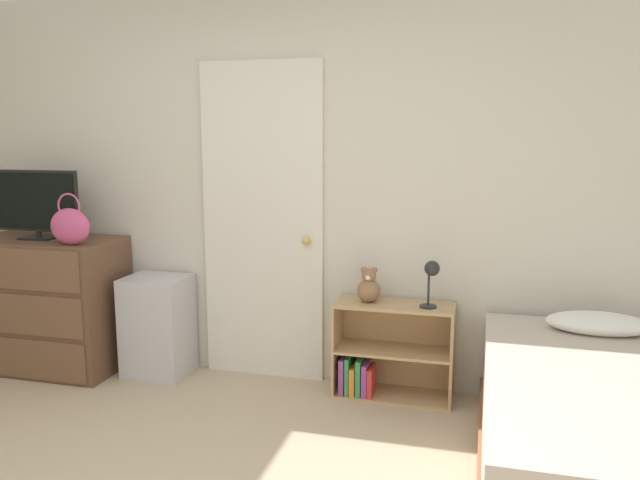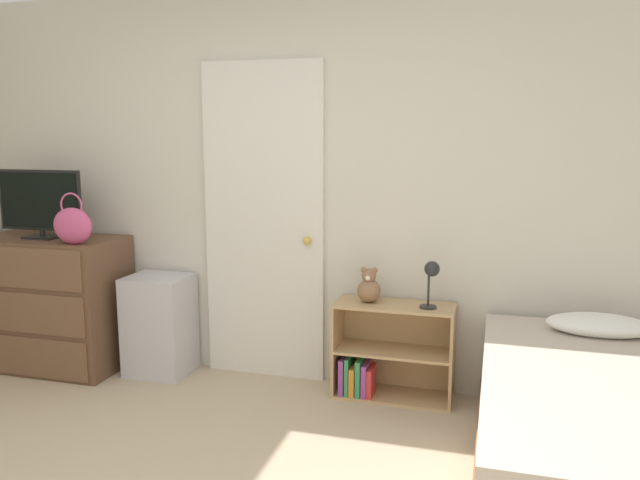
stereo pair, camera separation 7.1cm
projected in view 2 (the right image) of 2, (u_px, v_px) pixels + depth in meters
The scene contains 10 objects.
wall_back at pixel (290, 189), 4.09m from camera, with size 10.00×0.06×2.55m.
door_closed at pixel (264, 223), 4.12m from camera, with size 0.82×0.09×2.09m.
dresser at pixel (51, 302), 4.38m from camera, with size 1.02×0.54×0.92m.
tv at pixel (40, 203), 4.24m from camera, with size 0.65×0.16×0.47m.
handbag at pixel (73, 225), 4.02m from camera, with size 0.28×0.12×0.34m.
storage_bin at pixel (160, 325), 4.27m from camera, with size 0.41×0.35×0.68m.
bookshelf at pixel (384, 357), 3.90m from camera, with size 0.74×0.29×0.60m.
teddy_bear at pixel (369, 287), 3.84m from camera, with size 0.15×0.15×0.22m.
desk_lamp at pixel (431, 275), 3.68m from camera, with size 0.12×0.11×0.29m.
bed at pixel (616, 437), 2.81m from camera, with size 1.23×1.90×0.66m.
Camera 2 is at (1.31, -1.75, 1.62)m, focal length 35.00 mm.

